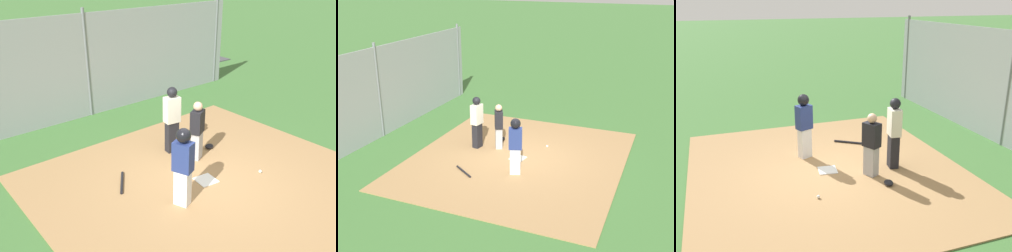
# 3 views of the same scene
# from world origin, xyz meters

# --- Properties ---
(ground_plane) EXTENTS (140.00, 140.00, 0.00)m
(ground_plane) POSITION_xyz_m (0.00, 0.00, 0.00)
(ground_plane) COLOR #3D6B33
(dirt_infield) EXTENTS (7.20, 6.40, 0.03)m
(dirt_infield) POSITION_xyz_m (0.00, 0.00, 0.01)
(dirt_infield) COLOR #9E774C
(dirt_infield) RESTS_ON ground_plane
(home_plate) EXTENTS (0.50, 0.50, 0.02)m
(home_plate) POSITION_xyz_m (0.00, 0.00, 0.04)
(home_plate) COLOR white
(home_plate) RESTS_ON dirt_infield
(catcher) EXTENTS (0.46, 0.40, 1.51)m
(catcher) POSITION_xyz_m (-0.56, -0.90, 0.81)
(catcher) COLOR #9E9EA3
(catcher) RESTS_ON dirt_infield
(umpire) EXTENTS (0.42, 0.32, 1.75)m
(umpire) POSITION_xyz_m (-0.33, -1.59, 0.95)
(umpire) COLOR black
(umpire) RESTS_ON dirt_infield
(runner) EXTENTS (0.38, 0.45, 1.70)m
(runner) POSITION_xyz_m (0.99, 0.30, 1.01)
(runner) COLOR silver
(runner) RESTS_ON dirt_infield
(baseball_bat) EXTENTS (0.53, 0.73, 0.06)m
(baseball_bat) POSITION_xyz_m (1.54, -1.11, 0.06)
(baseball_bat) COLOR black
(baseball_bat) RESTS_ON dirt_infield
(catcher_mask) EXTENTS (0.24, 0.20, 0.12)m
(catcher_mask) POSITION_xyz_m (-1.19, -1.05, 0.09)
(catcher_mask) COLOR black
(catcher_mask) RESTS_ON dirt_infield
(baseball) EXTENTS (0.07, 0.07, 0.07)m
(baseball) POSITION_xyz_m (-1.22, 0.58, 0.07)
(baseball) COLOR white
(baseball) RESTS_ON dirt_infield
(backstop_fence) EXTENTS (12.00, 0.10, 3.35)m
(backstop_fence) POSITION_xyz_m (0.00, -5.22, 1.60)
(backstop_fence) COLOR #93999E
(backstop_fence) RESTS_ON ground_plane
(parked_car_red) EXTENTS (4.43, 2.42, 1.28)m
(parked_car_red) POSITION_xyz_m (-5.49, -10.16, 0.61)
(parked_car_red) COLOR maroon
(parked_car_red) RESTS_ON parking_lot
(parked_car_dark) EXTENTS (4.36, 2.24, 1.28)m
(parked_car_dark) POSITION_xyz_m (-2.87, -9.23, 0.61)
(parked_car_dark) COLOR black
(parked_car_dark) RESTS_ON parking_lot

